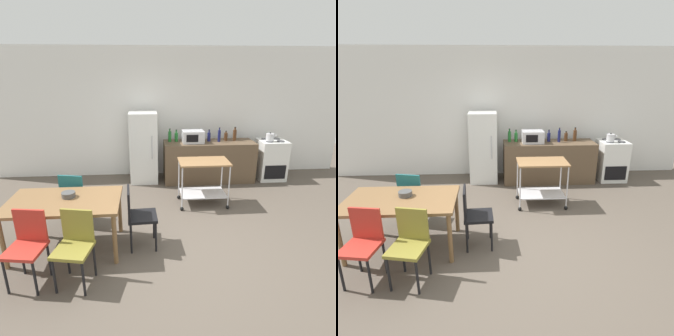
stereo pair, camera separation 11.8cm
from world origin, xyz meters
The scene contains 20 objects.
ground_plane centered at (0.00, 0.00, 0.00)m, with size 12.00×12.00×0.00m, color brown.
back_wall centered at (0.00, 3.20, 1.45)m, with size 8.40×0.12×2.90m, color white.
kitchen_counter centered at (0.90, 2.60, 0.45)m, with size 2.00×0.64×0.90m, color brown.
dining_table centered at (-1.62, 0.14, 0.67)m, with size 1.50×0.90×0.75m.
chair_olive centered at (-1.35, -0.55, 0.52)m, with size 0.47×0.47×0.89m.
chair_red centered at (-1.89, -0.51, 0.52)m, with size 0.46×0.46×0.89m.
chair_black centered at (-0.64, 0.12, 0.52)m, with size 0.42×0.42×0.89m.
chair_teal centered at (-1.64, 0.82, 0.52)m, with size 0.47×0.47×0.89m.
stove_oven centered at (2.35, 2.62, 0.45)m, with size 0.60×0.61×0.92m.
refrigerator centered at (-0.55, 2.70, 0.78)m, with size 0.60×0.63×1.55m.
kitchen_cart centered at (0.54, 1.40, 0.57)m, with size 0.91×0.57×0.85m.
bottle_olive_oil centered at (0.03, 2.69, 1.02)m, with size 0.07×0.07×0.29m.
bottle_sesame_oil centered at (0.17, 2.69, 1.01)m, with size 0.07×0.07×0.26m.
microwave centered at (0.53, 2.57, 1.03)m, with size 0.46×0.35×0.26m.
bottle_hot_sauce centered at (0.90, 2.66, 1.00)m, with size 0.07×0.07×0.26m.
bottle_sparkling_water centered at (1.11, 2.61, 1.04)m, with size 0.06×0.06×0.31m.
bottle_soy_sauce centered at (1.29, 2.69, 0.99)m, with size 0.08×0.08×0.22m.
bottle_soda centered at (1.49, 2.69, 1.03)m, with size 0.08×0.08×0.31m.
fruit_bowl centered at (-1.58, 0.23, 0.79)m, with size 0.19×0.19×0.07m, color #4C4C4C.
kettle centered at (2.23, 2.52, 1.00)m, with size 0.24×0.17×0.19m.
Camera 2 is at (-0.38, -3.47, 2.41)m, focal length 30.67 mm.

